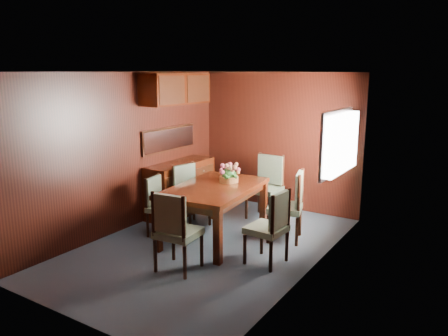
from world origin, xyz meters
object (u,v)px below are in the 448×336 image
Objects in this scene: sideboard at (180,188)px; chair_head at (175,227)px; dining_table at (214,193)px; chair_right_near at (272,224)px; chair_left_near at (160,202)px; flower_centerpiece at (229,172)px.

chair_head reaches higher than sideboard.
sideboard reaches higher than dining_table.
sideboard is 1.43× the size of chair_right_near.
sideboard is at bearing 120.72° from chair_head.
sideboard is at bearing -169.99° from chair_left_near.
chair_left_near is (0.37, -0.98, 0.05)m from sideboard.
flower_centerpiece is (-1.05, 0.68, 0.40)m from chair_right_near.
dining_table is 1.21m from chair_head.
chair_right_near reaches higher than dining_table.
chair_head reaches higher than dining_table.
sideboard reaches higher than chair_left_near.
dining_table is at bearing -30.49° from sideboard.
sideboard is 1.36m from dining_table.
dining_table is 1.75× the size of chair_head.
sideboard is 2.49m from chair_right_near.
chair_left_near is 1.89m from chair_right_near.
chair_head is 1.55m from flower_centerpiece.
flower_centerpiece is at bearing 61.36° from chair_right_near.
chair_head is (1.37, -1.86, 0.12)m from sideboard.
chair_left_near reaches higher than dining_table.
chair_head is at bearing 136.84° from chair_right_near.
chair_left_near is 2.95× the size of flower_centerpiece.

